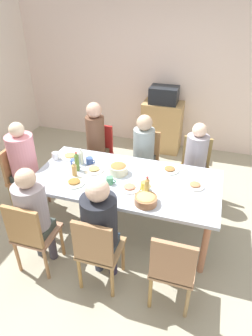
{
  "coord_description": "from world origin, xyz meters",
  "views": [
    {
      "loc": [
        0.84,
        -2.69,
        2.62
      ],
      "look_at": [
        0.0,
        0.0,
        0.88
      ],
      "focal_mm": 31.39,
      "sensor_mm": 36.0,
      "label": 1
    }
  ],
  "objects_px": {
    "chair_0": "(98,249)",
    "plate_0": "(74,182)",
    "person_0": "(100,223)",
    "person_1": "(33,211)",
    "cup_1": "(110,180)",
    "bottle_1": "(74,170)",
    "plate_3": "(129,187)",
    "chair_2": "(99,151)",
    "person_5": "(196,157)",
    "cup_2": "(144,185)",
    "side_cabinet": "(162,127)",
    "plate_5": "(70,156)",
    "chair_3": "(21,175)",
    "plate_4": "(170,169)",
    "bowl_0": "(118,169)",
    "bottle_2": "(147,187)",
    "plate_2": "(195,185)",
    "bottle_3": "(77,162)",
    "person_2": "(95,139)",
    "bowl_1": "(146,199)",
    "chair_6": "(145,158)",
    "cup_3": "(74,163)",
    "cup_0": "(56,156)",
    "chair_4": "(173,267)",
    "person_3": "(23,159)",
    "microwave": "(164,95)",
    "plate_1": "(94,169)",
    "dining_table": "(126,184)",
    "bottle_0": "(81,157)",
    "chair_1": "(32,233)",
    "chair_5": "(195,166)"
  },
  "relations": [
    {
      "from": "chair_0",
      "to": "plate_0",
      "type": "distance_m",
      "value": 0.87
    },
    {
      "from": "person_0",
      "to": "person_1",
      "type": "height_order",
      "value": "person_0"
    },
    {
      "from": "plate_0",
      "to": "cup_1",
      "type": "relative_size",
      "value": 2.19
    },
    {
      "from": "cup_1",
      "to": "bottle_1",
      "type": "distance_m",
      "value": 0.45
    },
    {
      "from": "chair_0",
      "to": "plate_3",
      "type": "distance_m",
      "value": 0.78
    },
    {
      "from": "chair_2",
      "to": "person_5",
      "type": "bearing_deg",
      "value": -3.68
    },
    {
      "from": "chair_0",
      "to": "cup_2",
      "type": "relative_size",
      "value": 7.66
    },
    {
      "from": "side_cabinet",
      "to": "plate_0",
      "type": "bearing_deg",
      "value": -101.94
    },
    {
      "from": "person_5",
      "to": "plate_5",
      "type": "distance_m",
      "value": 1.66
    },
    {
      "from": "chair_3",
      "to": "cup_2",
      "type": "distance_m",
      "value": 1.72
    },
    {
      "from": "plate_4",
      "to": "bowl_0",
      "type": "relative_size",
      "value": 1.01
    },
    {
      "from": "plate_5",
      "to": "bottle_2",
      "type": "relative_size",
      "value": 1.03
    },
    {
      "from": "plate_2",
      "to": "person_1",
      "type": "bearing_deg",
      "value": -148.76
    },
    {
      "from": "person_5",
      "to": "plate_3",
      "type": "height_order",
      "value": "person_5"
    },
    {
      "from": "chair_0",
      "to": "bottle_3",
      "type": "bearing_deg",
      "value": 124.01
    },
    {
      "from": "person_0",
      "to": "person_5",
      "type": "xyz_separation_m",
      "value": [
        0.71,
        1.62,
        -0.06
      ]
    },
    {
      "from": "person_2",
      "to": "bowl_1",
      "type": "distance_m",
      "value": 1.57
    },
    {
      "from": "person_0",
      "to": "person_1",
      "type": "xyz_separation_m",
      "value": [
        -0.71,
        0.0,
        -0.03
      ]
    },
    {
      "from": "chair_6",
      "to": "cup_3",
      "type": "relative_size",
      "value": 7.73
    },
    {
      "from": "chair_3",
      "to": "cup_0",
      "type": "distance_m",
      "value": 0.55
    },
    {
      "from": "bowl_1",
      "to": "bottle_1",
      "type": "xyz_separation_m",
      "value": [
        -0.92,
        0.25,
        0.04
      ]
    },
    {
      "from": "bowl_1",
      "to": "bottle_2",
      "type": "bearing_deg",
      "value": 99.31
    },
    {
      "from": "bottle_2",
      "to": "person_5",
      "type": "bearing_deg",
      "value": 69.04
    },
    {
      "from": "chair_4",
      "to": "cup_1",
      "type": "bearing_deg",
      "value": 138.55
    },
    {
      "from": "person_3",
      "to": "plate_3",
      "type": "xyz_separation_m",
      "value": [
        1.45,
        -0.17,
        -0.01
      ]
    },
    {
      "from": "microwave",
      "to": "person_3",
      "type": "bearing_deg",
      "value": -121.24
    },
    {
      "from": "plate_1",
      "to": "bottle_3",
      "type": "bearing_deg",
      "value": -164.82
    },
    {
      "from": "chair_2",
      "to": "person_3",
      "type": "height_order",
      "value": "person_3"
    },
    {
      "from": "person_5",
      "to": "microwave",
      "type": "distance_m",
      "value": 1.63
    },
    {
      "from": "chair_3",
      "to": "plate_1",
      "type": "distance_m",
      "value": 1.05
    },
    {
      "from": "dining_table",
      "to": "person_3",
      "type": "bearing_deg",
      "value": 180.0
    },
    {
      "from": "plate_1",
      "to": "cup_0",
      "type": "xyz_separation_m",
      "value": [
        -0.57,
        0.11,
        0.03
      ]
    },
    {
      "from": "bowl_0",
      "to": "cup_3",
      "type": "height_order",
      "value": "bowl_0"
    },
    {
      "from": "plate_2",
      "to": "plate_4",
      "type": "height_order",
      "value": "same"
    },
    {
      "from": "plate_5",
      "to": "bottle_0",
      "type": "bearing_deg",
      "value": -28.11
    },
    {
      "from": "plate_3",
      "to": "side_cabinet",
      "type": "height_order",
      "value": "side_cabinet"
    },
    {
      "from": "dining_table",
      "to": "bowl_0",
      "type": "xyz_separation_m",
      "value": [
        -0.13,
        0.1,
        0.13
      ]
    },
    {
      "from": "person_3",
      "to": "bottle_3",
      "type": "relative_size",
      "value": 5.14
    },
    {
      "from": "person_0",
      "to": "chair_0",
      "type": "bearing_deg",
      "value": -90.0
    },
    {
      "from": "plate_1",
      "to": "plate_5",
      "type": "distance_m",
      "value": 0.48
    },
    {
      "from": "person_1",
      "to": "plate_1",
      "type": "height_order",
      "value": "person_1"
    },
    {
      "from": "person_1",
      "to": "bottle_3",
      "type": "bearing_deg",
      "value": 83.28
    },
    {
      "from": "chair_0",
      "to": "chair_1",
      "type": "height_order",
      "value": "same"
    },
    {
      "from": "person_1",
      "to": "cup_2",
      "type": "distance_m",
      "value": 1.19
    },
    {
      "from": "chair_5",
      "to": "plate_2",
      "type": "distance_m",
      "value": 0.85
    },
    {
      "from": "chair_0",
      "to": "chair_4",
      "type": "height_order",
      "value": "same"
    },
    {
      "from": "person_5",
      "to": "plate_2",
      "type": "bearing_deg",
      "value": -85.25
    },
    {
      "from": "chair_2",
      "to": "bowl_1",
      "type": "distance_m",
      "value": 1.66
    },
    {
      "from": "person_2",
      "to": "plate_1",
      "type": "xyz_separation_m",
      "value": [
        0.29,
        -0.75,
        -0.02
      ]
    },
    {
      "from": "plate_3",
      "to": "chair_4",
      "type": "bearing_deg",
      "value": -49.78
    }
  ]
}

